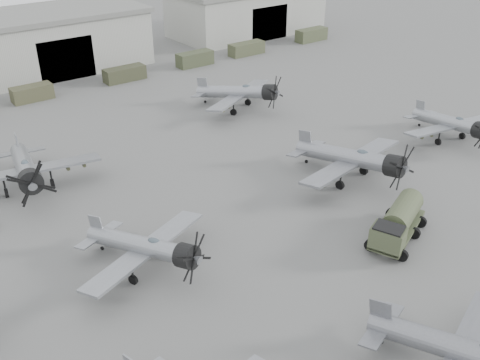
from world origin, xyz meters
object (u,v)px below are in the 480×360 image
object	(u,v)px
aircraft_near_1	(475,355)
aircraft_mid_3	(454,124)
aircraft_mid_1	(149,248)
fuel_tanker	(398,221)
aircraft_far_0	(26,169)
aircraft_far_1	(242,92)
aircraft_mid_2	(356,159)

from	to	relation	value
aircraft_near_1	aircraft_mid_3	distance (m)	34.34
aircraft_mid_1	fuel_tanker	distance (m)	19.59
aircraft_near_1	aircraft_far_0	xyz separation A→B (m)	(-12.67, 36.88, 0.21)
aircraft_mid_3	aircraft_far_0	bearing A→B (deg)	168.69
aircraft_far_0	aircraft_mid_3	bearing A→B (deg)	-12.43
aircraft_near_1	fuel_tanker	world-z (taller)	aircraft_near_1
aircraft_near_1	aircraft_mid_3	size ratio (longest dim) A/B	1.03
aircraft_near_1	fuel_tanker	xyz separation A→B (m)	(8.31, 11.65, -0.58)
aircraft_far_1	aircraft_far_0	bearing A→B (deg)	164.70
aircraft_mid_2	aircraft_far_1	xyz separation A→B (m)	(2.85, 21.31, -0.10)
aircraft_far_0	fuel_tanker	bearing A→B (deg)	-39.90
aircraft_far_1	fuel_tanker	world-z (taller)	aircraft_far_1
aircraft_mid_2	aircraft_far_1	size ratio (longest dim) A/B	1.08
aircraft_far_1	fuel_tanker	size ratio (longest dim) A/B	1.59
aircraft_far_0	aircraft_far_1	bearing A→B (deg)	19.59
aircraft_far_0	fuel_tanker	size ratio (longest dim) A/B	1.72
aircraft_mid_3	aircraft_far_1	bearing A→B (deg)	131.56
aircraft_mid_2	aircraft_far_0	bearing A→B (deg)	138.10
aircraft_mid_2	aircraft_far_1	world-z (taller)	aircraft_mid_2
aircraft_mid_2	aircraft_far_0	world-z (taller)	aircraft_far_0
aircraft_mid_1	aircraft_near_1	bearing A→B (deg)	-85.52
aircraft_mid_2	aircraft_near_1	bearing A→B (deg)	-130.63
aircraft_far_0	fuel_tanker	distance (m)	32.83
aircraft_mid_3	aircraft_far_1	distance (m)	25.08
aircraft_far_0	aircraft_mid_2	bearing A→B (deg)	-23.07
aircraft_mid_3	aircraft_far_0	world-z (taller)	aircraft_far_0
aircraft_mid_3	fuel_tanker	xyz separation A→B (m)	(-19.78, -8.11, -0.49)
fuel_tanker	aircraft_near_1	bearing A→B (deg)	-146.89
aircraft_mid_3	aircraft_far_0	xyz separation A→B (m)	(-40.76, 17.12, 0.30)
aircraft_mid_1	aircraft_far_1	size ratio (longest dim) A/B	0.92
aircraft_mid_2	fuel_tanker	size ratio (longest dim) A/B	1.71
aircraft_mid_3	aircraft_far_1	xyz separation A→B (m)	(-12.57, 21.70, 0.18)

